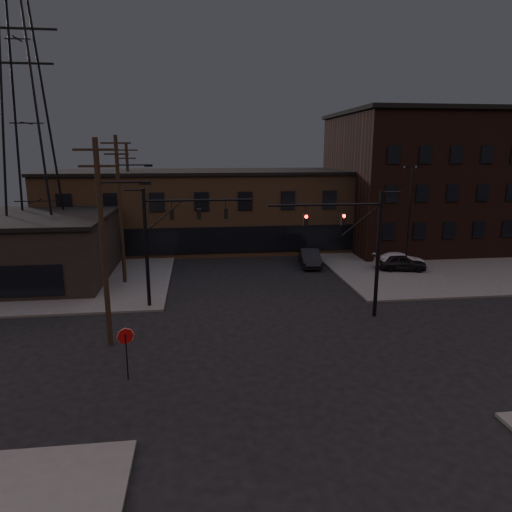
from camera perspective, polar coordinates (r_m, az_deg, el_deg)
The scene contains 18 objects.
ground at distance 24.72m, azimuth 4.09°, elevation -11.76°, with size 140.00×140.00×0.00m, color black.
sidewalk_ne at distance 52.39m, azimuth 23.37°, elevation 0.64°, with size 30.00×30.00×0.15m, color #474744.
sidewalk_nw at distance 48.43m, azimuth -28.19°, elevation -0.79°, with size 30.00×30.00×0.15m, color #474744.
building_row at distance 50.59m, azimuth -2.06°, elevation 5.82°, with size 40.00×12.00×8.00m, color brown.
building_right at distance 54.93m, azimuth 21.91°, elevation 8.62°, with size 22.00×16.00×14.00m, color black.
building_left at distance 41.75m, azimuth -28.83°, elevation 0.56°, with size 16.00×12.00×5.00m, color black.
traffic_signal_near at distance 28.79m, azimuth 13.00°, elevation 1.84°, with size 7.12×0.24×8.00m.
traffic_signal_far at distance 30.53m, azimuth -11.24°, elevation 2.71°, with size 7.12×0.24×8.00m.
stop_sign at distance 22.01m, azimuth -15.97°, elevation -10.25°, with size 0.72×0.33×2.48m.
utility_pole_near at distance 24.88m, azimuth -18.48°, elevation 1.97°, with size 3.70×0.28×11.00m.
utility_pole_mid at distance 36.71m, azimuth -16.54°, elevation 5.89°, with size 3.70×0.28×11.50m.
utility_pole_far at distance 48.70m, azimuth -15.56°, elevation 7.19°, with size 2.20×0.28×11.00m.
transmission_tower at distance 42.24m, azimuth -26.75°, elevation 14.61°, with size 7.00×7.00×25.00m, color black, non-canonical shape.
lot_light_a at distance 40.32m, azimuth 18.68°, elevation 5.46°, with size 1.50×0.28×9.14m.
lot_light_b at distance 47.51m, azimuth 22.64°, elevation 6.20°, with size 1.50×0.28×9.14m.
parked_car_lot_a at distance 41.69m, azimuth 17.79°, elevation -0.78°, with size 1.64×4.07×1.39m, color black.
parked_car_lot_b at distance 42.57m, azimuth 17.54°, elevation -0.50°, with size 1.91×4.70×1.36m, color silver.
car_crossing at distance 42.10m, azimuth 6.74°, elevation -0.17°, with size 1.69×4.83×1.59m, color black.
Camera 1 is at (-4.54, -21.98, 10.36)m, focal length 32.00 mm.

